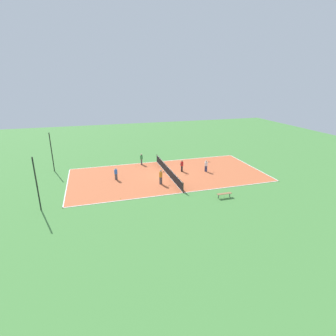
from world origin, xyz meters
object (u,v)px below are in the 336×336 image
Objects in this scene: bench at (224,194)px; fence_post_back_left at (37,184)px; tennis_net at (168,171)px; fence_post_back_right at (52,152)px; player_coach_red at (182,165)px; player_far_green at (141,158)px; player_center_orange at (161,176)px; player_near_white at (206,165)px; player_near_blue at (116,173)px; tennis_ball_near_net at (136,166)px; tennis_ball_right_alley at (120,198)px.

fence_post_back_left reaches higher than bench.
fence_post_back_right is (5.42, 13.46, 1.90)m from tennis_net.
bench is at bearing -127.81° from fence_post_back_right.
bench is (-7.74, -3.50, -0.19)m from tennis_net.
fence_post_back_left reaches higher than player_coach_red.
player_coach_red is at bearing -122.96° from player_far_green.
player_center_orange reaches higher than tennis_net.
player_center_orange is 4.92m from player_coach_red.
fence_post_back_left is at bearing 170.26° from player_near_white.
player_center_orange is 0.34× the size of fence_post_back_left.
bench is 7.73m from player_near_white.
player_far_green is at bearing -65.35° from bench.
player_far_green is (4.93, 2.32, 0.32)m from tennis_net.
player_near_blue is (2.77, 4.63, -0.16)m from player_center_orange.
player_near_blue reaches higher than tennis_net.
tennis_ball_near_net is 10.64m from fence_post_back_right.
tennis_ball_near_net is at bearing -96.75° from fence_post_back_right.
fence_post_back_right reaches higher than player_near_white.
tennis_ball_right_alley is (-9.35, 3.19, 0.00)m from tennis_ball_near_net.
player_far_green is 0.31× the size of fence_post_back_right.
bench is 21.57m from fence_post_back_right.
player_near_white is 0.30× the size of fence_post_back_left.
player_center_orange is 12.29m from fence_post_back_left.
player_center_orange is (5.15, 5.09, 0.60)m from bench.
player_far_green is at bearing -104.28° from player_coach_red.
player_coach_red is 6.32m from tennis_ball_near_net.
player_near_blue is at bearing 151.62° from player_far_green.
fence_post_back_right is at bearing -37.81° from bench.
player_near_white reaches higher than tennis_net.
player_far_green is (7.52, 0.72, -0.09)m from player_center_orange.
bench is at bearing -155.68° from tennis_net.
fence_post_back_left is (-2.83, 11.87, 1.50)m from player_center_orange.
player_coach_red is 16.28m from fence_post_back_right.
tennis_ball_right_alley is at bearing 128.90° from tennis_net.
tennis_ball_near_net and tennis_ball_right_alley have the same top height.
tennis_ball_near_net is at bearing -60.79° from bench.
fence_post_back_right is (0.49, 11.15, 1.59)m from player_far_green.
tennis_net is at bearing -51.10° from tennis_ball_right_alley.
player_coach_red is (3.31, -3.63, -0.12)m from player_center_orange.
fence_post_back_right is at bearing 33.87° from tennis_ball_right_alley.
player_coach_red is at bearing 137.54° from player_near_white.
tennis_ball_near_net is (4.20, 3.18, -0.52)m from tennis_net.
fence_post_back_right is (10.85, 0.00, 0.00)m from fence_post_back_left.
bench is at bearing 18.99° from player_near_blue.
tennis_net is 8.20m from tennis_ball_right_alley.
player_near_blue is (7.91, 9.73, 0.44)m from bench.
fence_post_back_left is at bearing 143.96° from player_far_green.
tennis_net is at bearing 152.48° from player_near_white.
player_near_blue is 5.11m from tennis_ball_near_net.
tennis_net is 6.56× the size of player_center_orange.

